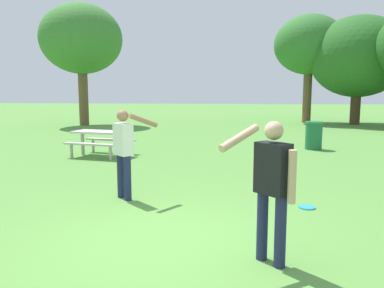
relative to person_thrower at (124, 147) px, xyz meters
name	(u,v)px	position (x,y,z in m)	size (l,w,h in m)	color
ground_plane	(161,242)	(1.06, -1.94, -0.96)	(120.00, 120.00, 0.00)	#568E3D
person_thrower	(124,147)	(0.00, 0.00, 0.00)	(0.84, 0.47, 1.64)	#1E234C
person_catcher	(272,182)	(2.42, -2.41, 0.00)	(0.84, 0.47, 1.64)	#1E234C
frisbee	(307,207)	(3.24, -0.20, -0.95)	(0.28, 0.28, 0.03)	#2D9EDB
picnic_table_near	(101,138)	(-2.11, 4.55, -0.40)	(1.95, 1.74, 0.77)	beige
trash_can_beside_table	(314,135)	(4.69, 6.70, -0.48)	(0.59, 0.59, 0.96)	#1E663D
tree_tall_left	(81,39)	(-6.97, 15.05, 4.03)	(4.73, 4.73, 7.04)	brown
tree_broad_center	(309,45)	(6.54, 18.55, 3.93)	(4.39, 4.39, 6.80)	brown
tree_far_right	(358,57)	(9.24, 17.49, 3.08)	(5.66, 5.66, 6.47)	#4C3823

